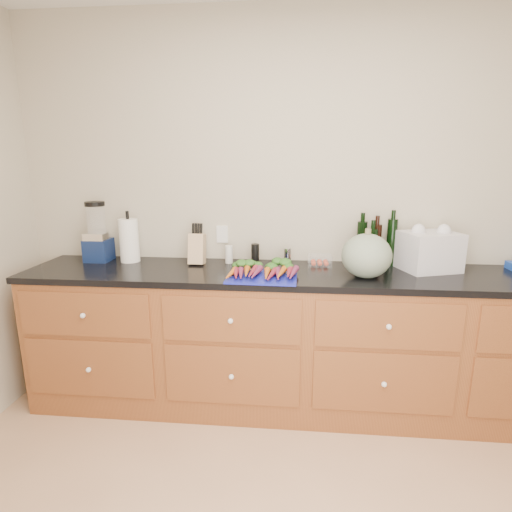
# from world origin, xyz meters

# --- Properties ---
(wall_back) EXTENTS (4.10, 0.05, 2.60)m
(wall_back) POSITION_xyz_m (0.00, 1.62, 1.30)
(wall_back) COLOR #BAB09A
(wall_back) RESTS_ON ground
(cabinets) EXTENTS (3.60, 0.64, 0.90)m
(cabinets) POSITION_xyz_m (0.00, 1.30, 0.45)
(cabinets) COLOR brown
(cabinets) RESTS_ON ground
(countertop) EXTENTS (3.64, 0.62, 0.04)m
(countertop) POSITION_xyz_m (0.00, 1.30, 0.92)
(countertop) COLOR black
(countertop) RESTS_ON cabinets
(cutting_board) EXTENTS (0.42, 0.32, 0.01)m
(cutting_board) POSITION_xyz_m (-0.28, 1.14, 0.95)
(cutting_board) COLOR #151CA2
(cutting_board) RESTS_ON countertop
(carrots) EXTENTS (0.41, 0.30, 0.06)m
(carrots) POSITION_xyz_m (-0.28, 1.18, 0.98)
(carrots) COLOR #CA6017
(carrots) RESTS_ON cutting_board
(squash) EXTENTS (0.30, 0.30, 0.27)m
(squash) POSITION_xyz_m (0.34, 1.21, 1.07)
(squash) COLOR slate
(squash) RESTS_ON countertop
(blender_appliance) EXTENTS (0.16, 0.16, 0.42)m
(blender_appliance) POSITION_xyz_m (-1.46, 1.46, 1.12)
(blender_appliance) COLOR #0F1F4A
(blender_appliance) RESTS_ON countertop
(paper_towel) EXTENTS (0.13, 0.13, 0.30)m
(paper_towel) POSITION_xyz_m (-1.23, 1.46, 1.09)
(paper_towel) COLOR white
(paper_towel) RESTS_ON countertop
(knife_block) EXTENTS (0.10, 0.10, 0.21)m
(knife_block) POSITION_xyz_m (-0.75, 1.44, 1.04)
(knife_block) COLOR tan
(knife_block) RESTS_ON countertop
(grinder_salt) EXTENTS (0.05, 0.05, 0.12)m
(grinder_salt) POSITION_xyz_m (-0.53, 1.48, 1.00)
(grinder_salt) COLOR silver
(grinder_salt) RESTS_ON countertop
(grinder_pepper) EXTENTS (0.05, 0.05, 0.14)m
(grinder_pepper) POSITION_xyz_m (-0.35, 1.48, 1.01)
(grinder_pepper) COLOR black
(grinder_pepper) RESTS_ON countertop
(canister_chrome) EXTENTS (0.05, 0.05, 0.11)m
(canister_chrome) POSITION_xyz_m (-0.13, 1.48, 1.00)
(canister_chrome) COLOR silver
(canister_chrome) RESTS_ON countertop
(tomato_box) EXTENTS (0.16, 0.13, 0.07)m
(tomato_box) POSITION_xyz_m (0.09, 1.47, 0.98)
(tomato_box) COLOR white
(tomato_box) RESTS_ON countertop
(bottles) EXTENTS (0.26, 0.13, 0.31)m
(bottles) POSITION_xyz_m (0.45, 1.51, 1.08)
(bottles) COLOR black
(bottles) RESTS_ON countertop
(grocery_bag) EXTENTS (0.40, 0.36, 0.25)m
(grocery_bag) POSITION_xyz_m (0.77, 1.42, 1.06)
(grocery_bag) COLOR silver
(grocery_bag) RESTS_ON countertop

